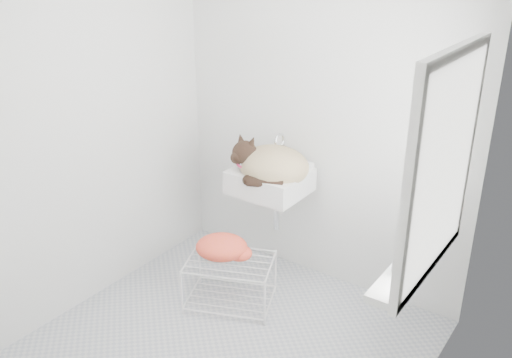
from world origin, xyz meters
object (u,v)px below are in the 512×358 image
Objects in this scene: sink at (270,170)px; cat at (270,166)px; bottle_a at (400,275)px; bottle_c at (421,250)px; bottle_b at (413,260)px; wire_rack at (230,284)px.

cat reaches higher than sink.
bottle_a is (1.23, -0.73, 0.00)m from sink.
sink is at bearing 149.22° from bottle_a.
cat is at bearing 160.65° from bottle_c.
bottle_a is (1.22, -0.71, -0.04)m from cat.
bottle_b is 1.06× the size of bottle_c.
cat is 1.41m from bottle_a.
cat reaches higher than wire_rack.
cat is 1.34m from bottle_b.
wire_rack is 1.44m from bottle_c.
wire_rack is 3.26× the size of bottle_b.
wire_rack is 1.45m from bottle_b.
bottle_c is at bearing -19.97° from sink.
bottle_c is (0.00, 0.29, 0.00)m from bottle_a.
cat is at bearing 84.55° from wire_rack.
bottle_c is (1.22, -0.43, -0.04)m from cat.
sink is at bearing 86.13° from wire_rack.
sink is 3.06× the size of bottle_c.
sink is 1.35m from bottle_b.
sink is 1.31m from bottle_c.
bottle_b is (1.23, -0.57, 0.00)m from sink.
cat is 0.94× the size of wire_rack.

